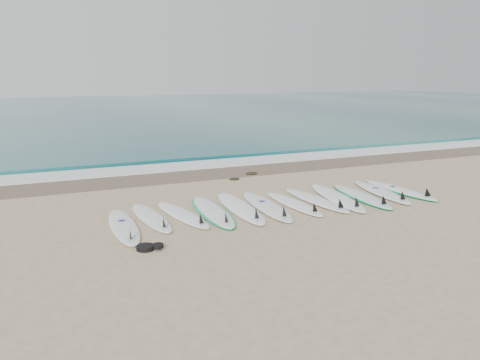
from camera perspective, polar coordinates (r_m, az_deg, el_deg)
name	(u,v)px	position (r m, az deg, el deg)	size (l,w,h in m)	color
ground	(279,206)	(11.00, 4.73, -3.20)	(120.00, 120.00, 0.00)	tan
ocean	(100,110)	(42.21, -16.72, 8.14)	(120.00, 55.00, 0.03)	#1E6163
wet_sand_band	(217,173)	(14.63, -2.84, 0.87)	(120.00, 1.80, 0.01)	brown
foam_band	(202,165)	(15.92, -4.62, 1.87)	(120.00, 1.40, 0.04)	silver
wave_crest	(189,157)	(17.32, -6.23, 2.82)	(120.00, 1.00, 0.10)	#1E6163
surfboard_0	(124,227)	(9.63, -13.96, -5.53)	(0.59, 2.52, 0.32)	white
surfboard_1	(152,218)	(10.10, -10.70, -4.53)	(0.66, 2.38, 0.30)	white
surfboard_2	(183,215)	(10.19, -6.92, -4.24)	(0.87, 2.41, 0.30)	white
surfboard_3	(213,212)	(10.38, -3.30, -3.86)	(0.81, 2.68, 0.34)	white
surfboard_4	(241,208)	(10.60, 0.11, -3.41)	(0.77, 2.84, 0.36)	white
surfboard_5	(267,206)	(10.75, 3.37, -3.22)	(0.77, 2.75, 0.35)	white
surfboard_6	(295,204)	(11.03, 6.73, -2.91)	(0.57, 2.38, 0.30)	white
surfboard_7	(317,200)	(11.41, 9.42, -2.45)	(0.68, 2.55, 0.32)	white
surfboard_8	(338,197)	(11.73, 11.84, -2.09)	(1.05, 2.89, 0.36)	white
surfboard_9	(362,196)	(12.04, 14.67, -1.93)	(0.88, 2.62, 0.33)	silver
surfboard_10	(382,192)	(12.57, 16.95, -1.41)	(0.92, 2.65, 0.33)	white
surfboard_11	(400,190)	(12.98, 18.96, -1.16)	(0.73, 2.55, 0.32)	white
seaweed_near	(234,179)	(13.69, -0.71, 0.16)	(0.31, 0.24, 0.06)	black
seaweed_far	(252,173)	(14.40, 1.43, 0.82)	(0.37, 0.29, 0.07)	black
leash_coil	(148,247)	(8.45, -11.12, -8.03)	(0.46, 0.36, 0.11)	black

